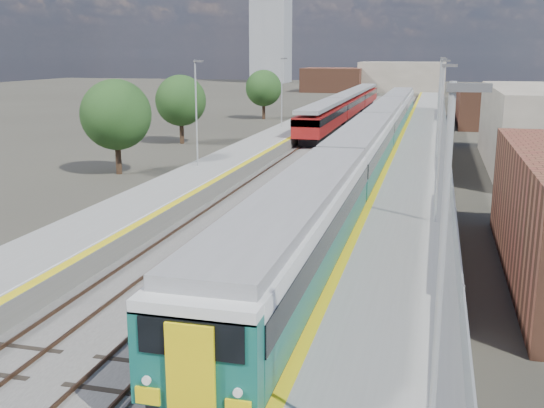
% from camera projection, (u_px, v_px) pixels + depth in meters
% --- Properties ---
extents(ground, '(320.00, 320.00, 0.00)m').
position_uv_depth(ground, '(363.00, 152.00, 59.00)').
color(ground, '#47443A').
rests_on(ground, ground).
extents(ballast_bed, '(10.50, 155.00, 0.06)m').
position_uv_depth(ballast_bed, '(343.00, 148.00, 61.90)').
color(ballast_bed, '#565451').
rests_on(ballast_bed, ground).
extents(tracks, '(8.96, 160.00, 0.17)m').
position_uv_depth(tracks, '(351.00, 145.00, 63.31)').
color(tracks, '#4C3323').
rests_on(tracks, ground).
extents(platform_right, '(4.70, 155.00, 8.52)m').
position_uv_depth(platform_right, '(422.00, 145.00, 59.95)').
color(platform_right, slate).
rests_on(platform_right, ground).
extents(platform_left, '(4.30, 155.00, 8.52)m').
position_uv_depth(platform_left, '(275.00, 140.00, 63.42)').
color(platform_left, slate).
rests_on(platform_left, ground).
extents(buildings, '(72.00, 185.50, 40.00)m').
position_uv_depth(buildings, '(329.00, 46.00, 144.42)').
color(buildings, brown).
rests_on(buildings, ground).
extents(green_train, '(3.08, 85.50, 3.38)m').
position_uv_depth(green_train, '(376.00, 133.00, 54.15)').
color(green_train, black).
rests_on(green_train, ground).
extents(red_train, '(2.84, 57.53, 3.58)m').
position_uv_depth(red_train, '(347.00, 105.00, 86.92)').
color(red_train, black).
rests_on(red_train, ground).
extents(tree_a, '(5.27, 5.27, 7.14)m').
position_uv_depth(tree_a, '(116.00, 115.00, 47.41)').
color(tree_a, '#382619').
rests_on(tree_a, ground).
extents(tree_b, '(5.10, 5.10, 6.91)m').
position_uv_depth(tree_b, '(181.00, 101.00, 63.78)').
color(tree_b, '#382619').
rests_on(tree_b, ground).
extents(tree_c, '(5.01, 5.01, 6.78)m').
position_uv_depth(tree_c, '(264.00, 88.00, 88.14)').
color(tree_c, '#382619').
rests_on(tree_c, ground).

